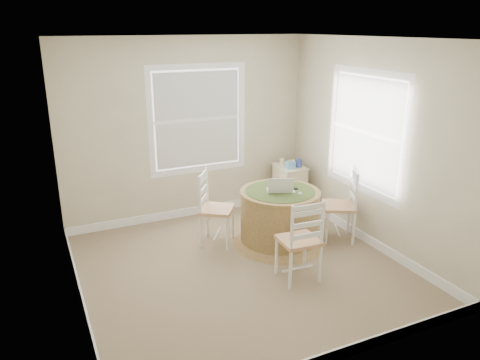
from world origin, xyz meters
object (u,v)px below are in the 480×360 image
round_table (279,215)px  chair_right (339,206)px  corner_chest (289,187)px  laptop (280,189)px  chair_left (217,209)px  chair_near (299,240)px

round_table → chair_right: 0.81m
corner_chest → laptop: bearing=-124.3°
round_table → corner_chest: round_table is taller
laptop → chair_left: bearing=-4.4°
chair_left → chair_right: 1.60m
chair_left → round_table: bearing=-81.2°
chair_left → laptop: 0.85m
laptop → round_table: bearing=-104.3°
chair_left → laptop: chair_left is taller
chair_right → corner_chest: bearing=-151.9°
chair_left → chair_near: bearing=-123.7°
chair_right → laptop: bearing=-76.7°
chair_near → laptop: (0.23, 0.85, 0.29)m
laptop → corner_chest: size_ratio=0.58×
chair_right → corner_chest: 1.23m
chair_left → chair_right: same height
corner_chest → chair_right: bearing=-86.5°
chair_near → laptop: size_ratio=2.36×
chair_left → chair_right: size_ratio=1.00×
chair_near → chair_right: size_ratio=1.00×
round_table → laptop: 0.36m
chair_right → chair_near: bearing=-30.4°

